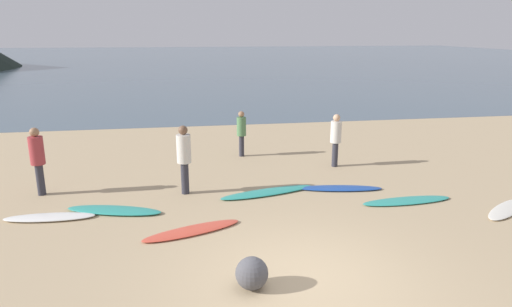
# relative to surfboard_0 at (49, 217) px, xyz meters

# --- Properties ---
(ground_plane) EXTENTS (120.00, 120.00, 0.20)m
(ground_plane) POSITION_rel_surfboard_0_xyz_m (5.07, 6.47, -0.15)
(ground_plane) COLOR tan
(ground_plane) RESTS_ON ground
(ocean_water) EXTENTS (140.00, 100.00, 0.01)m
(ocean_water) POSITION_rel_surfboard_0_xyz_m (5.07, 59.90, -0.05)
(ocean_water) COLOR #475B6B
(ocean_water) RESTS_ON ground
(surfboard_0) EXTENTS (2.05, 0.60, 0.09)m
(surfboard_0) POSITION_rel_surfboard_0_xyz_m (0.00, 0.00, 0.00)
(surfboard_0) COLOR white
(surfboard_0) RESTS_ON ground
(surfboard_1) EXTENTS (2.38, 1.22, 0.09)m
(surfboard_1) POSITION_rel_surfboard_0_xyz_m (1.40, 0.19, 0.00)
(surfboard_1) COLOR teal
(surfboard_1) RESTS_ON ground
(surfboard_2) EXTENTS (2.24, 1.22, 0.07)m
(surfboard_2) POSITION_rel_surfboard_0_xyz_m (3.20, -1.24, -0.01)
(surfboard_2) COLOR #D84C38
(surfboard_2) RESTS_ON ground
(surfboard_3) EXTENTS (2.68, 1.15, 0.08)m
(surfboard_3) POSITION_rel_surfboard_0_xyz_m (5.24, 0.83, -0.01)
(surfboard_3) COLOR teal
(surfboard_3) RESTS_ON ground
(surfboard_4) EXTENTS (2.34, 0.85, 0.08)m
(surfboard_4) POSITION_rel_surfboard_0_xyz_m (7.22, 0.81, -0.01)
(surfboard_4) COLOR #1E479E
(surfboard_4) RESTS_ON ground
(surfboard_5) EXTENTS (2.40, 0.64, 0.07)m
(surfboard_5) POSITION_rel_surfboard_0_xyz_m (8.58, -0.35, -0.01)
(surfboard_5) COLOR teal
(surfboard_5) RESTS_ON ground
(surfboard_6) EXTENTS (1.86, 1.47, 0.07)m
(surfboard_6) POSITION_rel_surfboard_0_xyz_m (10.68, -1.27, -0.01)
(surfboard_6) COLOR silver
(surfboard_6) RESTS_ON ground
(person_0) EXTENTS (0.31, 0.31, 1.56)m
(person_0) POSITION_rel_surfboard_0_xyz_m (5.07, 4.62, 0.87)
(person_0) COLOR #2D2D38
(person_0) RESTS_ON ground
(person_1) EXTENTS (0.37, 0.37, 1.83)m
(person_1) POSITION_rel_surfboard_0_xyz_m (3.10, 1.21, 1.03)
(person_1) COLOR #2D2D38
(person_1) RESTS_ON ground
(person_2) EXTENTS (0.34, 0.34, 1.67)m
(person_2) POSITION_rel_surfboard_0_xyz_m (7.81, 2.93, 0.94)
(person_2) COLOR #2D2D38
(person_2) RESTS_ON ground
(person_3) EXTENTS (0.36, 0.36, 1.80)m
(person_3) POSITION_rel_surfboard_0_xyz_m (-0.62, 1.73, 1.01)
(person_3) COLOR #2D2D38
(person_3) RESTS_ON ground
(beach_rock_near) EXTENTS (0.55, 0.55, 0.55)m
(beach_rock_near) POSITION_rel_surfboard_0_xyz_m (4.11, -3.62, 0.23)
(beach_rock_near) COLOR #4C4C51
(beach_rock_near) RESTS_ON ground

